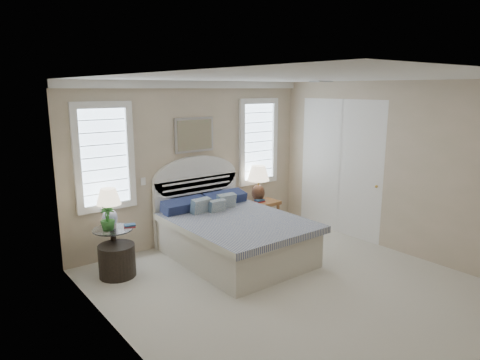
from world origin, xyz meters
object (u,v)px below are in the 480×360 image
bed (231,232)px  lamp_left (109,203)px  floor_pot (117,261)px  lamp_right (258,179)px  side_table_left (114,245)px  nightstand_right (265,209)px

bed → lamp_left: 1.88m
floor_pot → lamp_right: (2.93, 0.42, 0.71)m
bed → lamp_left: bed is taller
floor_pot → lamp_left: 0.82m
lamp_right → side_table_left: bearing=-175.8°
bed → nightstand_right: (1.30, 0.69, 0.00)m
nightstand_right → lamp_right: (-0.07, 0.11, 0.55)m
nightstand_right → side_table_left: bearing=-178.1°
nightstand_right → bed: bearing=-152.0°
side_table_left → nightstand_right: side_table_left is taller
nightstand_right → floor_pot: bearing=-174.2°
nightstand_right → lamp_left: lamp_left is taller
floor_pot → nightstand_right: bearing=5.8°
floor_pot → lamp_left: lamp_left is taller
lamp_left → nightstand_right: bearing=-0.6°
bed → side_table_left: 1.75m
side_table_left → floor_pot: 0.26m
side_table_left → nightstand_right: (2.95, 0.10, -0.00)m
bed → floor_pot: 1.75m
lamp_right → floor_pot: bearing=-171.9°
nightstand_right → lamp_right: lamp_right is taller
nightstand_right → lamp_right: size_ratio=0.80×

